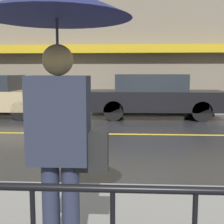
# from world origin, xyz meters

# --- Properties ---
(ground_plane) EXTENTS (80.00, 80.00, 0.00)m
(ground_plane) POSITION_xyz_m (0.00, 0.00, 0.00)
(ground_plane) COLOR #262628
(sidewalk_far) EXTENTS (28.00, 1.72, 0.11)m
(sidewalk_far) POSITION_xyz_m (0.00, 4.83, 0.05)
(sidewalk_far) COLOR gray
(sidewalk_far) RESTS_ON ground_plane
(lane_marking) EXTENTS (25.20, 0.12, 0.01)m
(lane_marking) POSITION_xyz_m (0.00, 0.00, 0.00)
(lane_marking) COLOR gold
(lane_marking) RESTS_ON ground_plane
(building_storefront) EXTENTS (28.00, 0.85, 5.71)m
(building_storefront) POSITION_xyz_m (0.00, 5.81, 2.84)
(building_storefront) COLOR #706656
(building_storefront) RESTS_ON ground_plane
(pedestrian) EXTENTS (1.08, 1.08, 2.13)m
(pedestrian) POSITION_xyz_m (-0.45, -5.78, 1.80)
(pedestrian) COLOR #23283D
(pedestrian) RESTS_ON sidewalk_near
(car_black) EXTENTS (4.70, 1.72, 1.55)m
(car_black) POSITION_xyz_m (0.93, 3.04, 0.79)
(car_black) COLOR black
(car_black) RESTS_ON ground_plane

